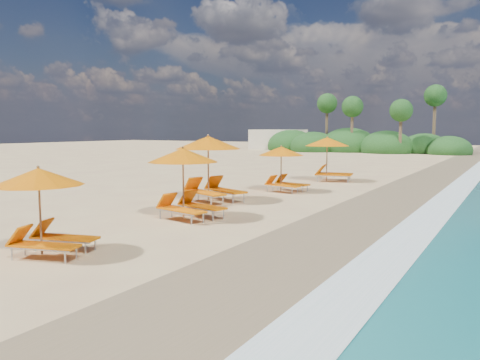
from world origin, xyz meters
TOP-DOWN VIEW (x-y plane):
  - ground at (0.00, 0.00)m, footprint 160.00×160.00m
  - wet_sand at (4.00, 0.00)m, footprint 4.00×160.00m
  - surf_foam at (6.70, 0.00)m, footprint 4.00×160.00m
  - station_1 at (-1.31, -6.48)m, footprint 2.60×2.53m
  - station_2 at (-1.23, -1.26)m, footprint 2.82×2.70m
  - station_3 at (-2.64, 2.21)m, footprint 3.45×3.39m
  - station_4 at (-1.40, 6.36)m, footprint 2.54×2.42m
  - station_5 at (-1.09, 11.69)m, footprint 3.04×2.92m
  - treeline at (-9.94, 45.51)m, footprint 25.80×8.80m
  - beach_building at (-22.00, 48.00)m, footprint 7.00×5.00m

SIDE VIEW (x-z plane):
  - ground at x=0.00m, z-range 0.00..0.00m
  - wet_sand at x=4.00m, z-range 0.00..0.01m
  - surf_foam at x=6.70m, z-range 0.02..0.03m
  - treeline at x=-9.94m, z-range -3.87..5.86m
  - station_1 at x=-1.31m, z-range 0.12..2.18m
  - station_4 at x=-1.40m, z-range 0.13..2.26m
  - station_2 at x=-1.23m, z-range 0.14..2.47m
  - station_5 at x=-1.09m, z-range 0.15..2.64m
  - beach_building at x=-22.00m, z-range 0.00..2.80m
  - station_3 at x=-2.64m, z-range 0.16..2.83m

